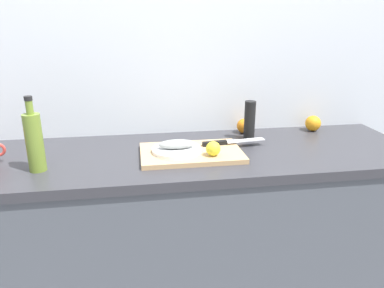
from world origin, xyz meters
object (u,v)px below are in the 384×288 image
object	(u,v)px
lemon_0	(213,149)
orange_0	(313,123)
chef_knife	(226,142)
pepper_mill	(250,120)
white_plate	(177,150)
cutting_board	(192,153)
olive_oil_bottle	(34,141)
fish_fillet	(177,144)

from	to	relation	value
lemon_0	orange_0	xyz separation A→B (m)	(0.59, 0.33, -0.01)
chef_knife	pepper_mill	size ratio (longest dim) A/B	1.58
white_plate	pepper_mill	bearing A→B (deg)	25.31
white_plate	orange_0	world-z (taller)	orange_0
pepper_mill	cutting_board	bearing A→B (deg)	-150.05
chef_knife	olive_oil_bottle	xyz separation A→B (m)	(-0.77, -0.13, 0.09)
cutting_board	pepper_mill	size ratio (longest dim) A/B	2.30
olive_oil_bottle	orange_0	world-z (taller)	olive_oil_bottle
cutting_board	lemon_0	xyz separation A→B (m)	(0.08, -0.07, 0.04)
fish_fillet	chef_knife	world-z (taller)	fish_fillet
fish_fillet	pepper_mill	world-z (taller)	pepper_mill
olive_oil_bottle	fish_fillet	bearing A→B (deg)	7.53
cutting_board	olive_oil_bottle	size ratio (longest dim) A/B	1.48
chef_knife	orange_0	bearing A→B (deg)	14.20
cutting_board	orange_0	xyz separation A→B (m)	(0.67, 0.26, 0.03)
cutting_board	pepper_mill	bearing A→B (deg)	29.95
orange_0	fish_fillet	bearing A→B (deg)	-160.64
lemon_0	olive_oil_bottle	distance (m)	0.68
olive_oil_bottle	pepper_mill	size ratio (longest dim) A/B	1.55
olive_oil_bottle	orange_0	size ratio (longest dim) A/B	3.62
fish_fillet	olive_oil_bottle	world-z (taller)	olive_oil_bottle
chef_knife	lemon_0	world-z (taller)	lemon_0
white_plate	chef_knife	size ratio (longest dim) A/B	0.71
chef_knife	cutting_board	bearing A→B (deg)	-166.05
cutting_board	lemon_0	world-z (taller)	lemon_0
cutting_board	lemon_0	size ratio (longest dim) A/B	7.12
olive_oil_bottle	pepper_mill	distance (m)	0.94
white_plate	lemon_0	bearing A→B (deg)	-26.57
fish_fillet	pepper_mill	bearing A→B (deg)	25.31
orange_0	pepper_mill	size ratio (longest dim) A/B	0.43
chef_knife	pepper_mill	world-z (taller)	pepper_mill
fish_fillet	orange_0	xyz separation A→B (m)	(0.73, 0.26, -0.01)
chef_knife	orange_0	size ratio (longest dim) A/B	3.68
lemon_0	pepper_mill	size ratio (longest dim) A/B	0.32
pepper_mill	chef_knife	bearing A→B (deg)	-141.30
lemon_0	pepper_mill	distance (m)	0.34
cutting_board	olive_oil_bottle	bearing A→B (deg)	-173.33
chef_knife	pepper_mill	bearing A→B (deg)	31.72
chef_knife	pepper_mill	distance (m)	0.19
white_plate	cutting_board	bearing A→B (deg)	-0.52
fish_fillet	chef_knife	distance (m)	0.24
olive_oil_bottle	pepper_mill	world-z (taller)	olive_oil_bottle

